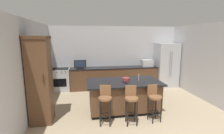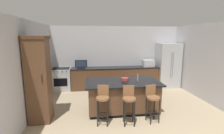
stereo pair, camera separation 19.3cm
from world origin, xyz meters
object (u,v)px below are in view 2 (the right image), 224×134
Objects in this scene: tv_monitor at (81,65)px; refrigerator at (168,65)px; bar_stool_left at (103,101)px; tv_remote at (107,84)px; kitchen_island at (123,96)px; bar_stool_right at (152,100)px; cabinet_tower at (39,78)px; range_oven at (62,79)px; microwave at (148,63)px; cell_phone at (124,83)px; bar_stool_center at (129,102)px; fruit_bowl at (125,79)px.

refrigerator is at bearing -0.33° from tv_monitor.
tv_remote is (0.16, 0.51, 0.32)m from bar_stool_left.
tv_remote is at bearing -157.19° from kitchen_island.
tv_monitor is 3.63m from bar_stool_right.
cabinet_tower is 2.24× the size of bar_stool_left.
microwave reaches higher than range_oven.
tv_monitor is at bearing 179.67° from refrigerator.
microwave is (3.77, 0.00, 0.60)m from range_oven.
cell_phone is (-2.50, -2.43, -0.05)m from refrigerator.
bar_stool_left reaches higher than bar_stool_center.
kitchen_island is 1.01m from bar_stool_right.
range_oven is (-4.66, 0.07, -0.51)m from refrigerator.
tv_monitor is at bearing 123.56° from fruit_bowl.
bar_stool_right is at bearing 8.31° from bar_stool_left.
microwave is at bearing 63.25° from bar_stool_left.
microwave reaches higher than tv_remote.
tv_remote is at bearing 149.66° from cell_phone.
microwave is 0.48× the size of bar_stool_center.
tv_remote is at bearing -151.75° from fruit_bowl.
refrigerator is at bearing 48.63° from tv_remote.
range_oven is 0.95× the size of bar_stool_center.
tv_remote is (-1.15, 0.55, 0.34)m from bar_stool_right.
fruit_bowl reaches higher than tv_remote.
kitchen_island is 0.82m from bar_stool_center.
bar_stool_left is 0.88m from cell_phone.
cabinet_tower is 13.29× the size of tv_remote.
tv_monitor is at bearing 69.42° from cabinet_tower.
microwave reaches higher than bar_stool_right.
refrigerator is 3.49m from cell_phone.
refrigerator is at bearing -0.90° from range_oven.
range_oven is at bearing -179.98° from microwave.
fruit_bowl reaches higher than kitchen_island.
range_oven is at bearing 130.07° from bar_stool_center.
bar_stool_center is at bearing -89.78° from kitchen_island.
cabinet_tower reaches higher than cell_phone.
bar_stool_center is at bearing -55.21° from range_oven.
microwave is (-0.89, 0.07, 0.10)m from refrigerator.
bar_stool_right is at bearing -69.90° from cell_phone.
bar_stool_right is 4.31× the size of fruit_bowl.
bar_stool_right is (1.31, -0.04, -0.03)m from bar_stool_left.
tv_monitor reaches higher than range_oven.
bar_stool_center is at bearing -12.16° from cabinet_tower.
bar_stool_right is (-1.85, -2.98, -0.39)m from refrigerator.
refrigerator is at bearing 53.20° from bar_stool_left.
range_oven is at bearing 176.50° from tv_monitor.
microwave is (1.61, 2.30, 0.60)m from kitchen_island.
cell_phone is (2.29, 0.11, -0.25)m from cabinet_tower.
bar_stool_center is at bearing -129.43° from refrigerator.
refrigerator is (2.50, 2.22, 0.51)m from kitchen_island.
refrigerator is 4.68m from range_oven.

